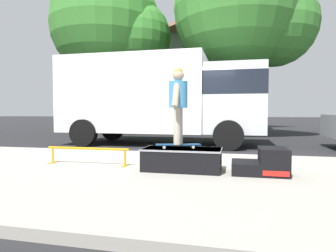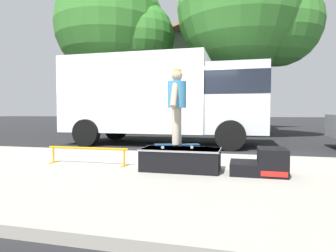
{
  "view_description": "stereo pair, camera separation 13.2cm",
  "coord_description": "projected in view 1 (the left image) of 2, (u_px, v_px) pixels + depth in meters",
  "views": [
    {
      "loc": [
        1.23,
        -7.61,
        1.12
      ],
      "look_at": [
        -0.13,
        -1.69,
        0.84
      ],
      "focal_mm": 30.83,
      "sensor_mm": 36.0,
      "label": 1
    },
    {
      "loc": [
        1.35,
        -7.58,
        1.12
      ],
      "look_at": [
        -0.13,
        -1.69,
        0.84
      ],
      "focal_mm": 30.83,
      "sensor_mm": 36.0,
      "label": 2
    }
  ],
  "objects": [
    {
      "name": "sidewalk_slab",
      "position": [
        158.0,
        176.0,
        4.81
      ],
      "size": [
        50.0,
        5.0,
        0.12
      ],
      "primitive_type": "cube",
      "color": "gray",
      "rests_on": "ground"
    },
    {
      "name": "street_tree_neighbour",
      "position": [
        245.0,
        14.0,
        12.91
      ],
      "size": [
        6.31,
        5.73,
        8.59
      ],
      "color": "brown",
      "rests_on": "ground"
    },
    {
      "name": "kicker_ramp",
      "position": [
        264.0,
        163.0,
        4.68
      ],
      "size": [
        0.88,
        0.65,
        0.43
      ],
      "color": "black",
      "rests_on": "sidewalk_slab"
    },
    {
      "name": "grind_rail",
      "position": [
        88.0,
        151.0,
        5.54
      ],
      "size": [
        1.68,
        0.28,
        0.33
      ],
      "color": "orange",
      "rests_on": "sidewalk_slab"
    },
    {
      "name": "house_behind",
      "position": [
        194.0,
        70.0,
        20.99
      ],
      "size": [
        9.54,
        8.23,
        8.4
      ],
      "color": "silver",
      "rests_on": "ground"
    },
    {
      "name": "skater_kid",
      "position": [
        178.0,
        99.0,
        4.97
      ],
      "size": [
        0.32,
        0.68,
        1.32
      ],
      "color": "#B7AD99",
      "rests_on": "skateboard"
    },
    {
      "name": "skateboard",
      "position": [
        178.0,
        145.0,
        5.0
      ],
      "size": [
        0.8,
        0.42,
        0.07
      ],
      "color": "navy",
      "rests_on": "skate_box"
    },
    {
      "name": "skate_box",
      "position": [
        182.0,
        158.0,
        4.98
      ],
      "size": [
        1.35,
        0.67,
        0.38
      ],
      "color": "black",
      "rests_on": "sidewalk_slab"
    },
    {
      "name": "ground_plane",
      "position": [
        187.0,
        154.0,
        7.74
      ],
      "size": [
        140.0,
        140.0,
        0.0
      ],
      "primitive_type": "plane",
      "color": "black"
    },
    {
      "name": "street_tree_main",
      "position": [
        112.0,
        28.0,
        14.71
      ],
      "size": [
        6.13,
        5.57,
        8.38
      ],
      "color": "brown",
      "rests_on": "ground"
    },
    {
      "name": "box_truck",
      "position": [
        162.0,
        96.0,
        10.08
      ],
      "size": [
        6.91,
        2.63,
        3.05
      ],
      "color": "white",
      "rests_on": "ground"
    }
  ]
}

